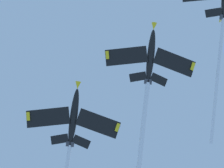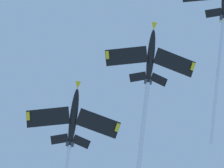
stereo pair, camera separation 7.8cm
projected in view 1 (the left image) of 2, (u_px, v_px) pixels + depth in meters
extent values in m
cube|color=black|center=(213.00, 13.00, 110.58)|extent=(3.72, 3.69, 1.02)
cube|color=yellow|center=(222.00, 15.00, 112.11)|extent=(1.70, 3.18, 3.62)
cylinder|color=#38383D|center=(221.00, 17.00, 110.43)|extent=(1.28, 1.49, 1.19)
cylinder|color=white|center=(217.00, 79.00, 107.86)|extent=(11.56, 22.35, 14.27)
ellipsoid|color=black|center=(151.00, 56.00, 108.50)|extent=(6.52, 10.60, 7.11)
cone|color=yellow|center=(154.00, 26.00, 109.76)|extent=(1.98, 2.31, 1.83)
ellipsoid|color=black|center=(151.00, 47.00, 109.48)|extent=(2.21, 3.02, 2.17)
cube|color=black|center=(175.00, 62.00, 108.49)|extent=(9.50, 5.22, 1.95)
cube|color=yellow|center=(193.00, 66.00, 108.73)|extent=(1.06, 1.74, 0.99)
cube|color=black|center=(126.00, 56.00, 108.02)|extent=(8.89, 8.37, 1.95)
cube|color=yellow|center=(107.00, 55.00, 107.90)|extent=(1.60, 1.68, 0.99)
cube|color=black|center=(159.00, 80.00, 107.67)|extent=(3.82, 2.21, 1.03)
cube|color=black|center=(138.00, 77.00, 107.47)|extent=(3.70, 3.72, 1.03)
cube|color=yellow|center=(148.00, 79.00, 108.98)|extent=(1.75, 3.16, 3.62)
cylinder|color=#38383D|center=(150.00, 82.00, 107.34)|extent=(1.29, 1.49, 1.19)
cylinder|color=#38383D|center=(146.00, 81.00, 107.30)|extent=(1.29, 1.49, 1.19)
cylinder|color=white|center=(142.00, 139.00, 105.01)|extent=(10.88, 19.72, 12.92)
ellipsoid|color=black|center=(74.00, 117.00, 104.62)|extent=(6.57, 10.63, 7.01)
cone|color=yellow|center=(78.00, 85.00, 105.81)|extent=(1.98, 2.31, 1.83)
ellipsoid|color=black|center=(75.00, 107.00, 105.59)|extent=(2.22, 3.02, 2.15)
cube|color=black|center=(98.00, 124.00, 104.62)|extent=(9.51, 5.25, 1.92)
cube|color=yellow|center=(117.00, 127.00, 104.86)|extent=(1.06, 1.75, 0.98)
cube|color=black|center=(48.00, 117.00, 104.15)|extent=(8.89, 8.39, 1.92)
cube|color=yellow|center=(28.00, 116.00, 104.04)|extent=(1.61, 1.69, 0.98)
cube|color=black|center=(81.00, 142.00, 103.84)|extent=(3.82, 2.22, 1.01)
cube|color=black|center=(60.00, 139.00, 103.64)|extent=(3.70, 3.72, 1.01)
cube|color=yellow|center=(71.00, 140.00, 105.15)|extent=(1.75, 3.15, 3.61)
cylinder|color=#38383D|center=(72.00, 145.00, 103.52)|extent=(1.29, 1.49, 1.18)
cylinder|color=#38383D|center=(68.00, 144.00, 103.48)|extent=(1.29, 1.49, 1.18)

